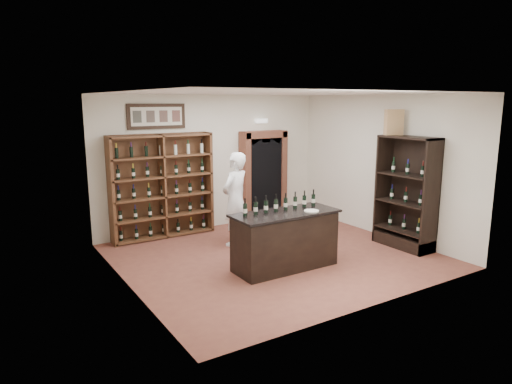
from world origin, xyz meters
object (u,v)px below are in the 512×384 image
Objects in this scene: side_cabinet at (406,210)px; counter_bottle_0 at (245,210)px; tasting_counter at (285,241)px; shopkeeper at (235,199)px; wine_shelf at (162,186)px; wine_crate at (394,122)px.

counter_bottle_0 is at bearing 172.76° from side_cabinet.
tasting_counter is 2.75m from side_cabinet.
shopkeeper reaches higher than counter_bottle_0.
wine_shelf is at bearing 110.56° from tasting_counter.
shopkeeper is (-2.79, 1.91, 0.19)m from side_cabinet.
counter_bottle_0 is at bearing 41.84° from shopkeeper.
counter_bottle_0 is at bearing -82.26° from wine_shelf.
wine_crate is (3.40, -0.04, 1.34)m from counter_bottle_0.
counter_bottle_0 is at bearing -158.16° from wine_crate.
side_cabinet is (3.82, -3.23, -0.35)m from wine_shelf.
side_cabinet is 3.39m from shopkeeper.
tasting_counter is at bearing -69.44° from wine_shelf.
wine_crate reaches higher than counter_bottle_0.
wine_crate reaches higher than side_cabinet.
tasting_counter is 1.00× the size of shopkeeper.
tasting_counter is at bearing -10.81° from counter_bottle_0.
wine_shelf is 1.00× the size of side_cabinet.
wine_shelf is at bearing 165.64° from wine_crate.
wine_crate is (2.68, 0.10, 1.96)m from tasting_counter.
tasting_counter is 3.75× the size of wine_crate.
side_cabinet is at bearing -61.50° from wine_crate.
wine_shelf is 1.17× the size of tasting_counter.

